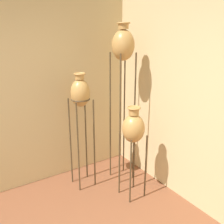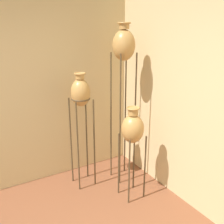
{
  "view_description": "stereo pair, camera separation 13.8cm",
  "coord_description": "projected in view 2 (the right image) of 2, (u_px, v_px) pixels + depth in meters",
  "views": [
    {
      "loc": [
        -0.2,
        -1.2,
        2.17
      ],
      "look_at": [
        1.57,
        1.52,
        1.09
      ],
      "focal_mm": 42.0,
      "sensor_mm": 36.0,
      "label": 1
    },
    {
      "loc": [
        -0.09,
        -1.27,
        2.17
      ],
      "look_at": [
        1.57,
        1.52,
        1.09
      ],
      "focal_mm": 42.0,
      "sensor_mm": 36.0,
      "label": 2
    }
  ],
  "objects": [
    {
      "name": "vase_stand_short",
      "position": [
        133.0,
        130.0,
        3.23
      ],
      "size": [
        0.28,
        0.28,
        1.23
      ],
      "color": "#473823",
      "rests_on": "ground_plane"
    },
    {
      "name": "vase_stand_medium",
      "position": [
        81.0,
        96.0,
        3.4
      ],
      "size": [
        0.26,
        0.26,
        1.6
      ],
      "color": "#473823",
      "rests_on": "ground_plane"
    },
    {
      "name": "vase_stand_tall",
      "position": [
        124.0,
        50.0,
        3.37
      ],
      "size": [
        0.3,
        0.3,
        2.21
      ],
      "color": "#473823",
      "rests_on": "ground_plane"
    }
  ]
}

